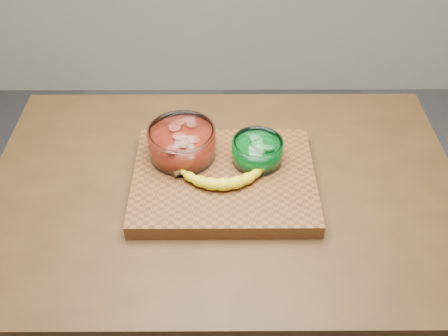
{
  "coord_description": "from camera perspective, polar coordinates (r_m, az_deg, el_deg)",
  "views": [
    {
      "loc": [
        -0.0,
        -0.89,
        1.79
      ],
      "look_at": [
        0.0,
        0.0,
        0.96
      ],
      "focal_mm": 40.0,
      "sensor_mm": 36.0,
      "label": 1
    }
  ],
  "objects": [
    {
      "name": "cutting_board",
      "position": [
        1.25,
        0.0,
        -1.34
      ],
      "size": [
        0.45,
        0.35,
        0.04
      ],
      "primitive_type": "cube",
      "color": "brown",
      "rests_on": "counter"
    },
    {
      "name": "bowl_red",
      "position": [
        1.27,
        -4.81,
        2.85
      ],
      "size": [
        0.17,
        0.17,
        0.08
      ],
      "color": "white",
      "rests_on": "cutting_board"
    },
    {
      "name": "bowl_green",
      "position": [
        1.25,
        3.82,
        1.96
      ],
      "size": [
        0.13,
        0.13,
        0.06
      ],
      "color": "white",
      "rests_on": "cutting_board"
    },
    {
      "name": "banana",
      "position": [
        1.21,
        -0.19,
        -0.83
      ],
      "size": [
        0.25,
        0.12,
        0.04
      ],
      "primitive_type": null,
      "color": "yellow",
      "rests_on": "cutting_board"
    },
    {
      "name": "counter",
      "position": [
        1.61,
        0.0,
        -13.36
      ],
      "size": [
        1.2,
        0.8,
        0.9
      ],
      "primitive_type": "cube",
      "color": "#482E15",
      "rests_on": "ground"
    }
  ]
}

